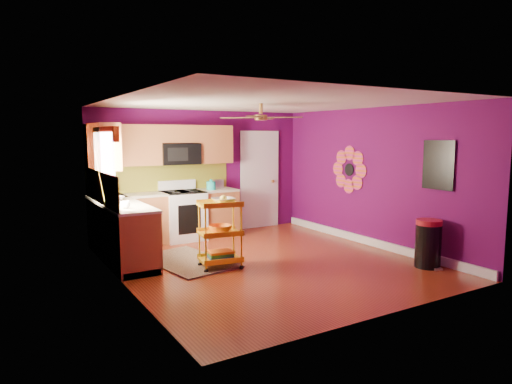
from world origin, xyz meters
TOP-DOWN VIEW (x-y plane):
  - ground at (0.00, 0.00)m, footprint 5.00×5.00m
  - room_envelope at (0.03, 0.00)m, footprint 4.54×5.04m
  - lower_cabinets at (-1.35, 1.82)m, footprint 2.81×2.31m
  - electric_range at (-0.55, 2.17)m, footprint 0.76×0.66m
  - upper_cabinetry at (-1.24, 2.17)m, footprint 2.80×2.30m
  - left_window at (-2.22, 1.05)m, footprint 0.08×1.35m
  - panel_door at (1.35, 2.47)m, footprint 0.95×0.11m
  - right_wall_art at (2.23, -0.34)m, footprint 0.04×2.74m
  - ceiling_fan at (0.00, 0.20)m, footprint 1.01×1.01m
  - shag_rug at (-1.09, 0.66)m, footprint 1.28×1.80m
  - rolling_cart at (-0.77, 0.09)m, footprint 0.68×0.55m
  - trash_can at (1.96, -1.49)m, footprint 0.47×0.48m
  - teal_kettle at (0.04, 2.14)m, footprint 0.18×0.18m
  - toaster at (0.24, 2.28)m, footprint 0.22×0.15m
  - soap_bottle_a at (-2.02, 1.36)m, footprint 0.09×0.09m
  - soap_bottle_b at (-2.02, 1.29)m, footprint 0.13×0.13m
  - counter_dish at (-1.94, 1.61)m, footprint 0.26×0.26m
  - counter_cup at (-2.03, 0.68)m, footprint 0.14×0.14m

SIDE VIEW (x-z plane):
  - ground at x=0.00m, z-range 0.00..0.00m
  - shag_rug at x=-1.09m, z-range 0.00..0.02m
  - trash_can at x=1.96m, z-range 0.00..0.73m
  - lower_cabinets at x=-1.35m, z-range -0.04..0.90m
  - electric_range at x=-0.55m, z-range -0.08..1.05m
  - rolling_cart at x=-0.77m, z-range 0.02..1.13m
  - counter_dish at x=-1.94m, z-range 0.94..1.00m
  - counter_cup at x=-2.03m, z-range 0.94..1.05m
  - soap_bottle_b at x=-2.02m, z-range 0.94..1.10m
  - teal_kettle at x=0.04m, z-range 0.92..1.13m
  - panel_door at x=1.35m, z-range -0.05..2.10m
  - toaster at x=0.24m, z-range 0.94..1.12m
  - soap_bottle_a at x=-2.02m, z-range 0.94..1.14m
  - right_wall_art at x=2.23m, z-range 0.92..1.96m
  - room_envelope at x=0.03m, z-range 0.37..2.89m
  - left_window at x=-2.22m, z-range 1.20..2.28m
  - upper_cabinetry at x=-1.24m, z-range 1.17..2.43m
  - ceiling_fan at x=0.00m, z-range 2.16..2.42m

